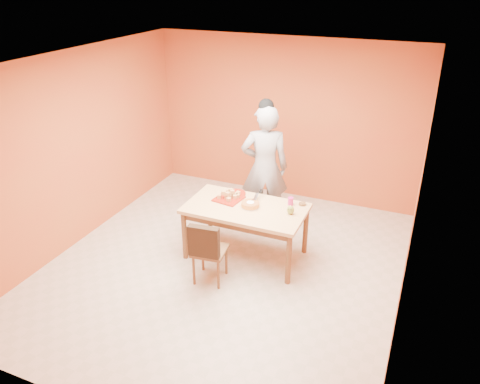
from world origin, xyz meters
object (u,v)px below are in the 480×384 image
at_px(sponge_cake, 250,204).
at_px(pastry_platter, 229,199).
at_px(red_dinner_plate, 236,193).
at_px(magenta_glass, 291,201).
at_px(person, 265,168).
at_px(egg_ornament, 291,210).
at_px(checker_tin, 302,204).
at_px(dining_table, 246,213).
at_px(dining_chair, 209,250).

bearing_deg(sponge_cake, pastry_platter, 165.29).
distance_m(red_dinner_plate, magenta_glass, 0.81).
relative_size(person, pastry_platter, 5.53).
bearing_deg(egg_ornament, magenta_glass, 110.55).
xyz_separation_m(egg_ornament, magenta_glass, (-0.08, 0.25, -0.01)).
distance_m(pastry_platter, egg_ornament, 0.92).
distance_m(red_dinner_plate, checker_tin, 0.96).
distance_m(dining_table, checker_tin, 0.77).
distance_m(sponge_cake, checker_tin, 0.70).
bearing_deg(pastry_platter, magenta_glass, 12.08).
xyz_separation_m(red_dinner_plate, checker_tin, (0.96, 0.04, 0.01)).
height_order(red_dinner_plate, magenta_glass, magenta_glass).
height_order(person, red_dinner_plate, person).
bearing_deg(red_dinner_plate, magenta_glass, -1.13).
distance_m(red_dinner_plate, sponge_cake, 0.44).
bearing_deg(person, egg_ornament, 106.10).
height_order(dining_chair, checker_tin, dining_chair).
bearing_deg(pastry_platter, sponge_cake, -14.71).
height_order(egg_ornament, magenta_glass, egg_ornament).
distance_m(sponge_cake, magenta_glass, 0.55).
xyz_separation_m(sponge_cake, magenta_glass, (0.47, 0.27, 0.01)).
height_order(pastry_platter, red_dinner_plate, pastry_platter).
bearing_deg(magenta_glass, sponge_cake, -150.04).
height_order(dining_chair, magenta_glass, dining_chair).
bearing_deg(dining_chair, person, 78.42).
relative_size(sponge_cake, egg_ornament, 1.98).
distance_m(dining_chair, pastry_platter, 0.89).
height_order(dining_table, pastry_platter, pastry_platter).
bearing_deg(dining_chair, pastry_platter, 90.02).
bearing_deg(dining_table, egg_ornament, 3.68).
bearing_deg(dining_table, person, 94.29).
bearing_deg(red_dinner_plate, person, 70.49).
relative_size(dining_table, pastry_platter, 4.59).
bearing_deg(dining_chair, red_dinner_plate, 87.40).
height_order(person, sponge_cake, person).
bearing_deg(egg_ornament, red_dinner_plate, 166.55).
distance_m(egg_ornament, magenta_glass, 0.27).
height_order(dining_table, checker_tin, checker_tin).
distance_m(dining_table, pastry_platter, 0.34).
relative_size(person, magenta_glass, 18.05).
xyz_separation_m(dining_table, red_dinner_plate, (-0.28, 0.31, 0.10)).
bearing_deg(magenta_glass, pastry_platter, -167.92).
bearing_deg(sponge_cake, dining_chair, -109.60).
xyz_separation_m(dining_chair, egg_ornament, (0.81, 0.75, 0.36)).
relative_size(magenta_glass, checker_tin, 1.11).
distance_m(dining_chair, red_dinner_plate, 1.07).
bearing_deg(pastry_platter, egg_ornament, -4.76).
bearing_deg(red_dinner_plate, sponge_cake, -40.68).
height_order(pastry_platter, egg_ornament, egg_ornament).
bearing_deg(checker_tin, red_dinner_plate, -177.57).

